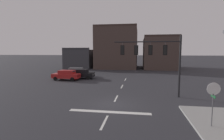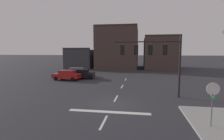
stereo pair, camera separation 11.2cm
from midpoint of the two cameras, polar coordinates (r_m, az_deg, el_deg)
name	(u,v)px [view 1 (the left image)]	position (r m, az deg, el deg)	size (l,w,h in m)	color
ground_plane	(113,104)	(15.80, 0.19, -11.09)	(400.00, 400.00, 0.00)	#2B2B30
stop_bar_paint	(109,112)	(13.92, -1.07, -13.48)	(6.40, 0.50, 0.01)	silver
lane_centreline	(116,98)	(17.70, 1.18, -9.19)	(0.16, 26.40, 0.01)	silver
signal_mast_near_side	(156,54)	(18.66, 13.82, 4.97)	(6.82, 0.75, 6.31)	black
stop_sign	(213,94)	(12.10, 29.86, -6.76)	(0.76, 0.64, 2.83)	#56565B
car_lot_nearside	(66,75)	(29.49, -14.73, -1.55)	(4.52, 2.08, 1.61)	#A81E1E
car_lot_middle	(76,72)	(33.51, -11.62, -0.58)	(4.60, 2.32, 1.61)	slate
car_lot_farside	(81,74)	(30.61, -10.16, -1.17)	(4.48, 1.96, 1.61)	black
building_row	(125,52)	(50.28, 4.22, 5.98)	(29.83, 13.31, 11.40)	#38383D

